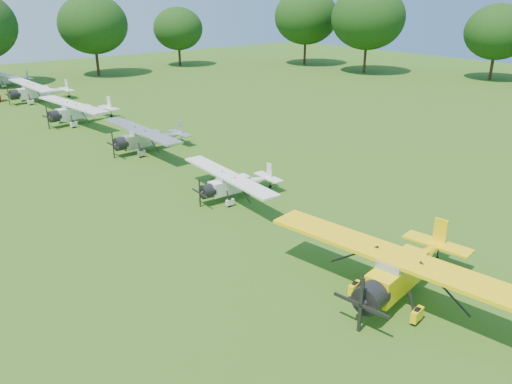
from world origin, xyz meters
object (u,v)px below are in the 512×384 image
aircraft_5 (79,110)px  aircraft_7 (8,78)px  aircraft_6 (38,90)px  aircraft_3 (235,182)px  aircraft_2 (404,266)px  aircraft_4 (147,136)px

aircraft_5 → aircraft_7: aircraft_5 is taller
aircraft_5 → aircraft_6: aircraft_6 is taller
aircraft_3 → aircraft_5: (-0.52, 25.74, 0.27)m
aircraft_7 → aircraft_6: bearing=-99.1°
aircraft_2 → aircraft_3: aircraft_2 is taller
aircraft_3 → aircraft_6: (-0.45, 39.42, 0.32)m
aircraft_4 → aircraft_7: 40.47m
aircraft_4 → aircraft_7: aircraft_4 is taller
aircraft_4 → aircraft_2: bearing=-94.9°
aircraft_3 → aircraft_5: 25.75m
aircraft_3 → aircraft_5: bearing=93.9°
aircraft_3 → aircraft_4: aircraft_4 is taller
aircraft_5 → aircraft_2: bearing=-98.5°
aircraft_2 → aircraft_4: size_ratio=1.15×
aircraft_3 → aircraft_4: (0.40, 12.78, 0.18)m
aircraft_3 → aircraft_6: aircraft_6 is taller
aircraft_4 → aircraft_7: bearing=89.4°
aircraft_2 → aircraft_5: size_ratio=1.06×
aircraft_4 → aircraft_6: (-0.85, 26.64, 0.13)m
aircraft_3 → aircraft_6: bearing=93.4°
aircraft_3 → aircraft_6: 39.43m
aircraft_2 → aircraft_7: (0.48, 66.77, -0.32)m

